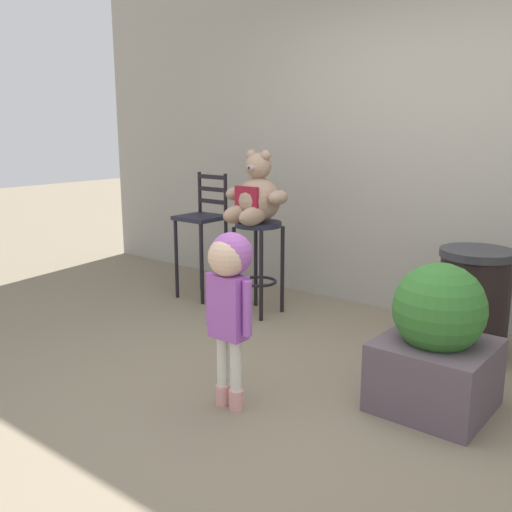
% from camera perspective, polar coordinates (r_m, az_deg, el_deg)
% --- Properties ---
extents(ground_plane, '(24.00, 24.00, 0.00)m').
position_cam_1_polar(ground_plane, '(3.24, 3.39, -14.61)').
color(ground_plane, '#786B57').
extents(building_wall, '(7.58, 0.30, 3.85)m').
position_cam_1_polar(building_wall, '(4.72, 19.01, 17.40)').
color(building_wall, '#9C978C').
rests_on(building_wall, ground_plane).
extents(bar_stool_with_teddy, '(0.37, 0.37, 0.75)m').
position_cam_1_polar(bar_stool_with_teddy, '(4.59, 0.23, 0.69)').
color(bar_stool_with_teddy, '#1F1F2E').
rests_on(bar_stool_with_teddy, ground_plane).
extents(teddy_bear, '(0.55, 0.49, 0.56)m').
position_cam_1_polar(teddy_bear, '(4.50, 0.00, 5.89)').
color(teddy_bear, '#9F816B').
rests_on(teddy_bear, bar_stool_with_teddy).
extents(child_walking, '(0.30, 0.24, 0.96)m').
position_cam_1_polar(child_walking, '(2.99, -2.65, -2.65)').
color(child_walking, '#DA9592').
rests_on(child_walking, ground_plane).
extents(trash_bin, '(0.47, 0.47, 0.72)m').
position_cam_1_polar(trash_bin, '(4.01, 20.67, -4.41)').
color(trash_bin, black).
rests_on(trash_bin, ground_plane).
extents(bar_chair_empty, '(0.36, 0.36, 1.09)m').
position_cam_1_polar(bar_chair_empty, '(5.06, -5.27, 2.96)').
color(bar_chair_empty, '#1F1F2E').
rests_on(bar_chair_empty, ground_plane).
extents(planter_with_shrub, '(0.57, 0.57, 0.80)m').
position_cam_1_polar(planter_with_shrub, '(3.22, 17.41, -8.24)').
color(planter_with_shrub, '#594B54').
rests_on(planter_with_shrub, ground_plane).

